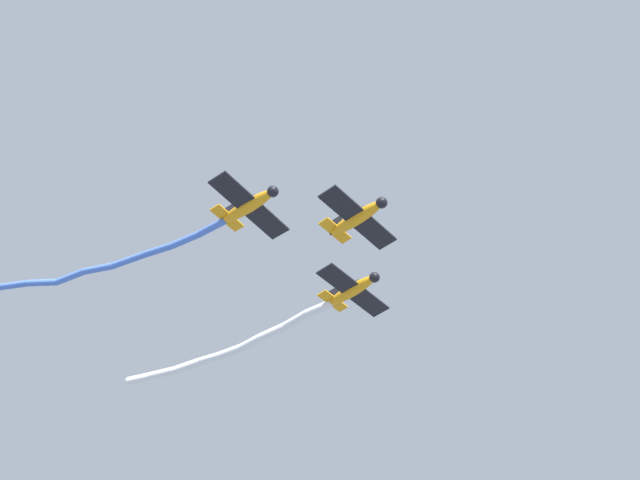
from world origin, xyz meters
TOP-DOWN VIEW (x-y plane):
  - airplane_lead at (4.10, 5.12)m, footprint 6.15×8.17m
  - airplane_left_wing at (10.87, -0.68)m, footprint 6.13×8.16m
  - smoke_trail_left_wing at (24.25, 3.10)m, footprint 21.25×8.96m
  - airplane_right_wing at (9.16, 12.46)m, footprint 6.21×8.20m
  - smoke_trail_right_wing at (24.41, 17.87)m, footprint 24.97×11.56m

SIDE VIEW (x-z plane):
  - smoke_trail_left_wing at x=24.25m, z-range 55.05..57.30m
  - airplane_lead at x=4.10m, z-range 55.93..57.96m
  - airplane_left_wing at x=10.87m, z-range 55.93..57.96m
  - airplane_right_wing at x=9.16m, z-range 56.23..58.26m
  - smoke_trail_right_wing at x=24.41m, z-range 56.70..59.12m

